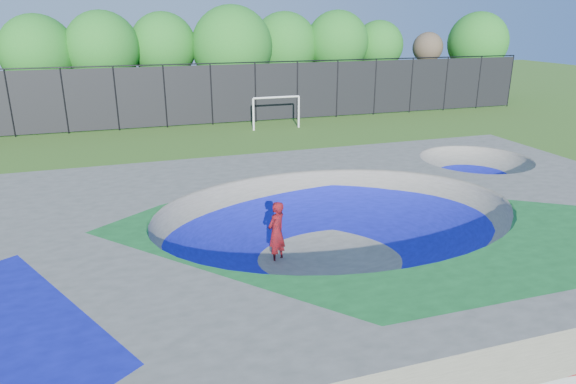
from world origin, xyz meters
TOP-DOWN VIEW (x-y plane):
  - ground at (0.00, 0.00)m, footprint 120.00×120.00m
  - skate_deck at (0.00, 0.00)m, footprint 22.00×14.00m
  - skater at (-1.85, 0.11)m, footprint 0.82×0.77m
  - skateboard at (-1.85, 0.11)m, footprint 0.78×0.59m
  - soccer_goal at (3.67, 18.35)m, footprint 3.15×0.12m
  - fence at (0.00, 21.00)m, footprint 48.09×0.09m
  - treeline at (-0.37, 25.68)m, footprint 52.04×7.48m

SIDE VIEW (x-z plane):
  - ground at x=0.00m, z-range 0.00..0.00m
  - skateboard at x=-1.85m, z-range 0.00..0.05m
  - skate_deck at x=0.00m, z-range 0.00..1.50m
  - skater at x=-1.85m, z-range 0.00..1.88m
  - soccer_goal at x=3.67m, z-range 0.40..2.49m
  - fence at x=0.00m, z-range 0.08..4.12m
  - treeline at x=-0.37m, z-range 0.94..8.68m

